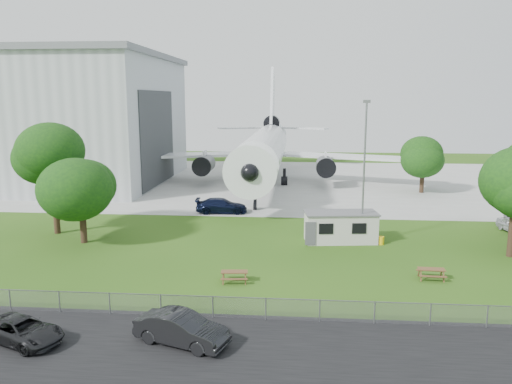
# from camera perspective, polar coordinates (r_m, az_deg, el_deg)

# --- Properties ---
(ground) EXTENTS (160.00, 160.00, 0.00)m
(ground) POSITION_cam_1_polar(r_m,az_deg,el_deg) (37.81, 0.53, -8.25)
(ground) COLOR #3B641A
(asphalt_strip) EXTENTS (120.00, 8.00, 0.02)m
(asphalt_strip) POSITION_cam_1_polar(r_m,az_deg,el_deg) (25.90, -1.71, -17.55)
(asphalt_strip) COLOR black
(asphalt_strip) RESTS_ON ground
(concrete_apron) EXTENTS (120.00, 46.00, 0.03)m
(concrete_apron) POSITION_cam_1_polar(r_m,az_deg,el_deg) (74.72, 2.70, 1.23)
(concrete_apron) COLOR #B7B7B2
(concrete_apron) RESTS_ON ground
(hangar) EXTENTS (43.00, 31.00, 18.55)m
(hangar) POSITION_cam_1_polar(r_m,az_deg,el_deg) (82.42, -24.97, 7.71)
(hangar) COLOR #B2B7BC
(hangar) RESTS_ON ground
(airliner) EXTENTS (46.36, 47.73, 17.69)m
(airliner) POSITION_cam_1_polar(r_m,az_deg,el_deg) (72.01, 1.08, 5.10)
(airliner) COLOR white
(airliner) RESTS_ON ground
(site_cabin) EXTENTS (6.89, 3.44, 2.62)m
(site_cabin) POSITION_cam_1_polar(r_m,az_deg,el_deg) (43.80, 9.66, -3.96)
(site_cabin) COLOR beige
(site_cabin) RESTS_ON ground
(picnic_west) EXTENTS (1.93, 1.66, 0.76)m
(picnic_west) POSITION_cam_1_polar(r_m,az_deg,el_deg) (34.38, -2.48, -10.23)
(picnic_west) COLOR brown
(picnic_west) RESTS_ON ground
(picnic_east) EXTENTS (1.86, 1.57, 0.76)m
(picnic_east) POSITION_cam_1_polar(r_m,az_deg,el_deg) (36.85, 19.35, -9.39)
(picnic_east) COLOR brown
(picnic_east) RESTS_ON ground
(fence) EXTENTS (58.00, 0.04, 1.30)m
(fence) POSITION_cam_1_polar(r_m,az_deg,el_deg) (29.02, -0.91, -14.32)
(fence) COLOR gray
(fence) RESTS_ON ground
(lamp_mast) EXTENTS (0.16, 0.16, 12.00)m
(lamp_mast) POSITION_cam_1_polar(r_m,az_deg,el_deg) (42.69, 12.23, 2.00)
(lamp_mast) COLOR slate
(lamp_mast) RESTS_ON ground
(tree_west_big) EXTENTS (7.18, 7.18, 10.76)m
(tree_west_big) POSITION_cam_1_polar(r_m,az_deg,el_deg) (48.43, -22.30, 3.82)
(tree_west_big) COLOR #382619
(tree_west_big) RESTS_ON ground
(tree_west_small) EXTENTS (6.79, 6.79, 8.39)m
(tree_west_small) POSITION_cam_1_polar(r_m,az_deg,el_deg) (44.66, -19.41, 0.68)
(tree_west_small) COLOR #382619
(tree_west_small) RESTS_ON ground
(tree_far_apron) EXTENTS (6.00, 6.00, 7.58)m
(tree_far_apron) POSITION_cam_1_polar(r_m,az_deg,el_deg) (68.55, 18.58, 3.67)
(tree_far_apron) COLOR #382619
(tree_far_apron) RESTS_ON ground
(car_centre_sedan) EXTENTS (5.16, 3.22, 1.60)m
(car_centre_sedan) POSITION_cam_1_polar(r_m,az_deg,el_deg) (26.33, -8.51, -15.24)
(car_centre_sedan) COLOR black
(car_centre_sedan) RESTS_ON ground
(car_west_estate) EXTENTS (5.02, 3.65, 1.27)m
(car_west_estate) POSITION_cam_1_polar(r_m,az_deg,el_deg) (28.84, -25.17, -14.16)
(car_west_estate) COLOR black
(car_west_estate) RESTS_ON ground
(car_apron_van) EXTENTS (5.68, 2.66, 1.60)m
(car_apron_van) POSITION_cam_1_polar(r_m,az_deg,el_deg) (54.07, -3.97, -1.59)
(car_apron_van) COLOR black
(car_apron_van) RESTS_ON ground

